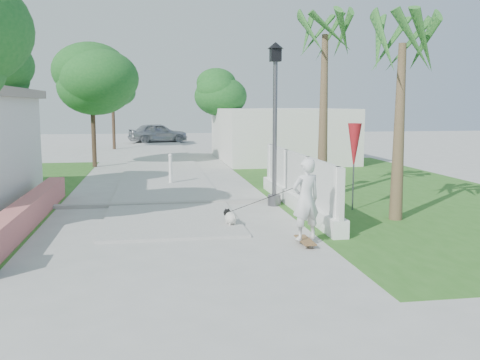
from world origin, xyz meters
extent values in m
plane|color=#B7B7B2|center=(0.00, 0.00, 0.00)|extent=(90.00, 90.00, 0.00)
cube|color=#B7B7B2|center=(0.00, 20.00, 0.03)|extent=(3.20, 36.00, 0.06)
cube|color=#999993|center=(0.00, 6.00, 0.05)|extent=(6.50, 0.25, 0.10)
cube|color=#2F6620|center=(7.00, 8.00, 0.01)|extent=(8.00, 20.00, 0.01)
cube|color=#C66B65|center=(-3.30, 4.00, 0.30)|extent=(0.45, 8.00, 0.60)
cube|color=white|center=(3.40, 5.00, 0.20)|extent=(0.35, 7.00, 0.40)
cube|color=white|center=(3.40, 5.00, 0.95)|extent=(0.10, 7.00, 1.10)
cube|color=white|center=(3.40, 1.80, 0.75)|extent=(0.14, 0.14, 1.50)
cube|color=white|center=(3.40, 4.00, 0.75)|extent=(0.14, 0.14, 1.50)
cube|color=white|center=(3.40, 6.20, 0.75)|extent=(0.14, 0.14, 1.50)
cube|color=white|center=(3.40, 8.20, 0.75)|extent=(0.14, 0.14, 1.50)
cube|color=silver|center=(6.00, 18.00, 1.30)|extent=(6.00, 8.00, 2.60)
cylinder|color=#59595E|center=(2.90, 5.50, 0.15)|extent=(0.36, 0.36, 0.30)
cylinder|color=#59595E|center=(2.90, 5.50, 2.00)|extent=(0.12, 0.12, 4.00)
cube|color=black|center=(2.90, 5.50, 4.10)|extent=(0.28, 0.28, 0.35)
cone|color=black|center=(2.90, 5.50, 4.35)|extent=(0.44, 0.44, 0.18)
cylinder|color=white|center=(0.20, 10.00, 0.50)|extent=(0.12, 0.12, 1.00)
sphere|color=white|center=(0.20, 10.00, 1.02)|extent=(0.14, 0.14, 0.14)
cylinder|color=#59595E|center=(4.80, 4.50, 1.00)|extent=(0.04, 0.04, 2.00)
cone|color=red|center=(4.80, 4.50, 1.70)|extent=(0.36, 0.36, 1.20)
cylinder|color=#4C3826|center=(-3.00, 16.00, 1.92)|extent=(0.20, 0.20, 3.85)
ellipsoid|color=#19581E|center=(-3.00, 16.00, 3.58)|extent=(3.40, 3.40, 2.55)
ellipsoid|color=#19581E|center=(-2.80, 15.80, 3.92)|extent=(2.89, 2.89, 2.18)
ellipsoid|color=#19581E|center=(-3.20, 16.20, 4.28)|extent=(2.55, 2.55, 1.90)
cylinder|color=#4C3826|center=(3.20, 20.00, 1.75)|extent=(0.20, 0.20, 3.50)
ellipsoid|color=#19581E|center=(3.20, 20.00, 3.25)|extent=(3.00, 3.00, 2.25)
ellipsoid|color=#19581E|center=(3.40, 19.80, 3.60)|extent=(2.55, 2.55, 1.92)
ellipsoid|color=#19581E|center=(3.00, 20.20, 3.95)|extent=(2.25, 2.25, 1.68)
cylinder|color=#4C3826|center=(-2.80, 26.00, 1.92)|extent=(0.20, 0.20, 3.85)
ellipsoid|color=#19581E|center=(-2.80, 26.00, 3.58)|extent=(3.20, 3.20, 2.40)
ellipsoid|color=#19581E|center=(-2.60, 25.80, 3.92)|extent=(2.72, 2.72, 2.05)
ellipsoid|color=#19581E|center=(-3.00, 26.20, 4.28)|extent=(2.40, 2.40, 1.79)
cone|color=brown|center=(4.60, 6.50, 2.40)|extent=(0.32, 0.32, 4.80)
cone|color=brown|center=(5.40, 3.20, 2.10)|extent=(0.32, 0.32, 4.20)
cube|color=brown|center=(2.56, 1.28, 0.09)|extent=(0.45, 0.88, 0.02)
imported|color=silver|center=(2.56, 1.28, 0.92)|extent=(0.68, 0.53, 1.63)
cylinder|color=gray|center=(2.49, 0.98, 0.03)|extent=(0.03, 0.06, 0.06)
cylinder|color=gray|center=(2.64, 0.98, 0.03)|extent=(0.03, 0.06, 0.06)
cylinder|color=gray|center=(2.49, 1.59, 0.03)|extent=(0.03, 0.06, 0.06)
cylinder|color=gray|center=(2.64, 1.59, 0.03)|extent=(0.03, 0.06, 0.06)
ellipsoid|color=silver|center=(1.32, 3.10, 0.21)|extent=(0.36, 0.48, 0.27)
sphere|color=black|center=(1.27, 3.30, 0.29)|extent=(0.17, 0.17, 0.17)
sphere|color=silver|center=(1.25, 3.38, 0.27)|extent=(0.08, 0.08, 0.08)
cone|color=black|center=(1.23, 3.29, 0.37)|extent=(0.05, 0.05, 0.06)
cone|color=black|center=(1.31, 3.31, 0.37)|extent=(0.05, 0.05, 0.06)
cylinder|color=silver|center=(1.24, 3.19, 0.06)|extent=(0.04, 0.04, 0.12)
cylinder|color=silver|center=(1.36, 3.22, 0.06)|extent=(0.04, 0.04, 0.12)
cylinder|color=silver|center=(1.29, 2.99, 0.06)|extent=(0.04, 0.04, 0.12)
cylinder|color=silver|center=(1.41, 3.02, 0.06)|extent=(0.04, 0.04, 0.12)
cylinder|color=silver|center=(1.38, 2.90, 0.28)|extent=(0.05, 0.11, 0.10)
imported|color=#ACAFB4|center=(0.03, 31.45, 0.73)|extent=(4.60, 2.68, 1.47)
camera|label=1|loc=(-0.41, -8.77, 2.76)|focal=40.00mm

